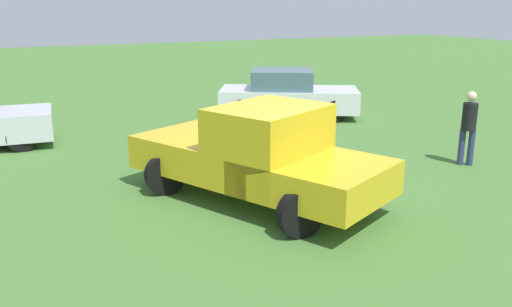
# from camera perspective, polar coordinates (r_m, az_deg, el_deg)

# --- Properties ---
(ground_plane) EXTENTS (80.00, 80.00, 0.00)m
(ground_plane) POSITION_cam_1_polar(r_m,az_deg,el_deg) (10.23, 2.61, -4.66)
(ground_plane) COLOR #477533
(pickup_truck) EXTENTS (3.87, 5.25, 1.81)m
(pickup_truck) POSITION_cam_1_polar(r_m,az_deg,el_deg) (9.73, 0.58, 0.06)
(pickup_truck) COLOR black
(pickup_truck) RESTS_ON ground_plane
(sedan_far) EXTENTS (4.65, 3.67, 1.50)m
(sedan_far) POSITION_cam_1_polar(r_m,az_deg,el_deg) (17.31, 3.33, 6.21)
(sedan_far) COLOR black
(sedan_far) RESTS_ON ground_plane
(person_bystander) EXTENTS (0.45, 0.45, 1.68)m
(person_bystander) POSITION_cam_1_polar(r_m,az_deg,el_deg) (12.90, 21.59, 2.91)
(person_bystander) COLOR navy
(person_bystander) RESTS_ON ground_plane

